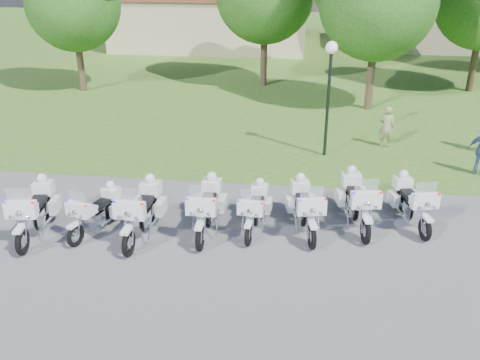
# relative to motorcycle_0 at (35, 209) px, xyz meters

# --- Properties ---
(ground) EXTENTS (100.00, 100.00, 0.00)m
(ground) POSITION_rel_motorcycle_0_xyz_m (5.87, 0.96, -0.73)
(ground) COLOR #515156
(ground) RESTS_ON ground
(grass_lawn) EXTENTS (100.00, 48.00, 0.01)m
(grass_lawn) POSITION_rel_motorcycle_0_xyz_m (5.87, 27.96, -0.73)
(grass_lawn) COLOR #375D1D
(grass_lawn) RESTS_ON ground
(motorcycle_0) EXTENTS (1.05, 2.61, 1.75)m
(motorcycle_0) POSITION_rel_motorcycle_0_xyz_m (0.00, 0.00, 0.00)
(motorcycle_0) COLOR black
(motorcycle_0) RESTS_ON ground
(motorcycle_1) EXTENTS (1.14, 2.16, 1.50)m
(motorcycle_1) POSITION_rel_motorcycle_0_xyz_m (1.60, 0.35, -0.11)
(motorcycle_1) COLOR black
(motorcycle_1) RESTS_ON ground
(motorcycle_2) EXTENTS (0.92, 2.66, 1.78)m
(motorcycle_2) POSITION_rel_motorcycle_0_xyz_m (2.92, 0.30, 0.01)
(motorcycle_2) COLOR black
(motorcycle_2) RESTS_ON ground
(motorcycle_3) EXTENTS (0.85, 2.58, 1.73)m
(motorcycle_3) POSITION_rel_motorcycle_0_xyz_m (4.64, 0.75, -0.01)
(motorcycle_3) COLOR black
(motorcycle_3) RESTS_ON ground
(motorcycle_4) EXTENTS (0.85, 2.26, 1.52)m
(motorcycle_4) POSITION_rel_motorcycle_0_xyz_m (5.94, 1.01, -0.10)
(motorcycle_4) COLOR black
(motorcycle_4) RESTS_ON ground
(motorcycle_5) EXTENTS (1.14, 2.47, 1.68)m
(motorcycle_5) POSITION_rel_motorcycle_0_xyz_m (7.31, 1.15, -0.03)
(motorcycle_5) COLOR black
(motorcycle_5) RESTS_ON ground
(motorcycle_6) EXTENTS (1.13, 2.62, 1.77)m
(motorcycle_6) POSITION_rel_motorcycle_0_xyz_m (8.77, 1.65, 0.01)
(motorcycle_6) COLOR black
(motorcycle_6) RESTS_ON ground
(motorcycle_7) EXTENTS (1.14, 2.37, 1.61)m
(motorcycle_7) POSITION_rel_motorcycle_0_xyz_m (10.32, 1.91, -0.06)
(motorcycle_7) COLOR black
(motorcycle_7) RESTS_ON ground
(lamp_post) EXTENTS (0.44, 0.44, 4.25)m
(lamp_post) POSITION_rel_motorcycle_0_xyz_m (7.99, 6.97, 2.47)
(lamp_post) COLOR black
(lamp_post) RESTS_ON ground
(building_west) EXTENTS (14.56, 8.32, 4.10)m
(building_west) POSITION_rel_motorcycle_0_xyz_m (-0.13, 28.96, 1.33)
(building_west) COLOR tan
(building_west) RESTS_ON ground
(building_east) EXTENTS (11.44, 7.28, 4.10)m
(building_east) POSITION_rel_motorcycle_0_xyz_m (16.87, 30.96, 1.33)
(building_east) COLOR tan
(building_east) RESTS_ON ground
(bystander_a) EXTENTS (0.63, 0.44, 1.63)m
(bystander_a) POSITION_rel_motorcycle_0_xyz_m (10.36, 8.19, 0.08)
(bystander_a) COLOR #908C61
(bystander_a) RESTS_ON ground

